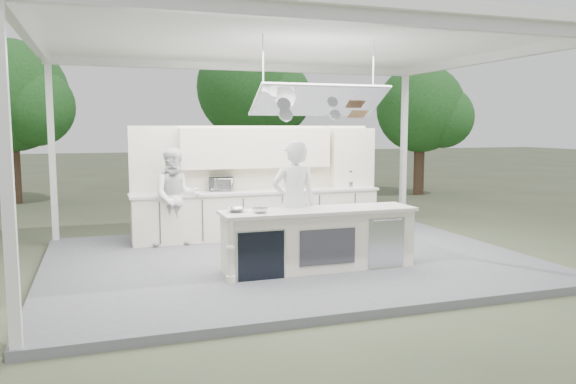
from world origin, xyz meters
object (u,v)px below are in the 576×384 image
object	(u,v)px
head_chef	(294,203)
sous_chef	(176,197)
back_counter	(259,213)
demo_island	(318,239)

from	to	relation	value
head_chef	sous_chef	world-z (taller)	head_chef
back_counter	sous_chef	size ratio (longest dim) A/B	2.76
back_counter	sous_chef	bearing A→B (deg)	-168.33
back_counter	head_chef	world-z (taller)	head_chef
head_chef	sous_chef	xyz separation A→B (m)	(-1.60, 2.09, -0.09)
head_chef	sous_chef	size ratio (longest dim) A/B	1.10
demo_island	head_chef	world-z (taller)	head_chef
demo_island	back_counter	distance (m)	2.82
sous_chef	demo_island	bearing A→B (deg)	-51.20
demo_island	sous_chef	xyz separation A→B (m)	(-1.87, 2.46, 0.45)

